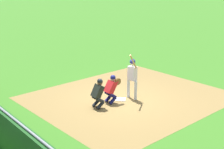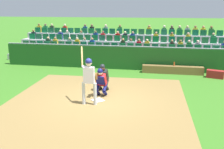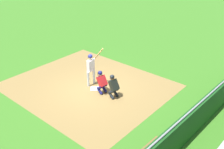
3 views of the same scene
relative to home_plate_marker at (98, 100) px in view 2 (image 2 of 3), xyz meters
The scene contains 11 objects.
ground_plane 0.02m from the home_plate_marker, ahead, with size 160.00×160.00×0.00m, color #377320.
infield_dirt_patch 0.50m from the home_plate_marker, 90.00° to the left, with size 7.16×8.34×0.01m, color olive.
home_plate_marker is the anchor object (origin of this frame).
batter_at_plate 1.25m from the home_plate_marker, 64.64° to the left, with size 0.76×0.70×2.20m.
catcher_crouching 0.87m from the home_plate_marker, 89.51° to the right, with size 0.48×0.71×1.26m.
home_plate_umpire 1.48m from the home_plate_marker, 86.63° to the right, with size 0.48×0.50×1.27m.
dugout_wall 5.73m from the home_plate_marker, 90.00° to the right, with size 14.73×0.24×1.44m.
dugout_bench 6.01m from the home_plate_marker, 121.17° to the right, with size 3.41×0.40×0.44m, color brown.
water_bottle_on_bench 6.13m from the home_plate_marker, 121.51° to the right, with size 0.07×0.07×0.22m, color #D95425.
equipment_duffel_bag 7.04m from the home_plate_marker, 139.25° to the right, with size 0.87×0.36×0.42m, color maroon.
bleacher_stand 9.58m from the home_plate_marker, 90.01° to the right, with size 16.81×4.19×2.34m.
Camera 2 is at (-2.50, 9.86, 3.74)m, focal length 42.31 mm.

